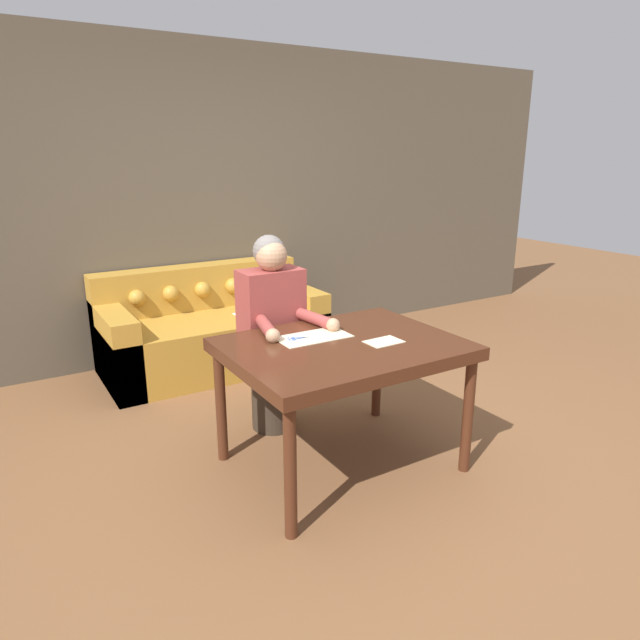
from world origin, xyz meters
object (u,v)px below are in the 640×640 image
Objects in this scene: dining_table at (343,356)px; person at (273,336)px; scissors at (300,338)px; couch at (211,332)px.

person is at bearing 100.72° from dining_table.
dining_table is 5.44× the size of scissors.
dining_table is at bearing -79.28° from person.
dining_table is at bearing -88.50° from couch.
person reaches higher than scissors.
couch is 1.40× the size of person.
scissors is (-0.11, -1.70, 0.44)m from couch.
couch reaches higher than dining_table.
scissors is (-0.16, 0.18, 0.08)m from dining_table.
person is 0.45m from scissors.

